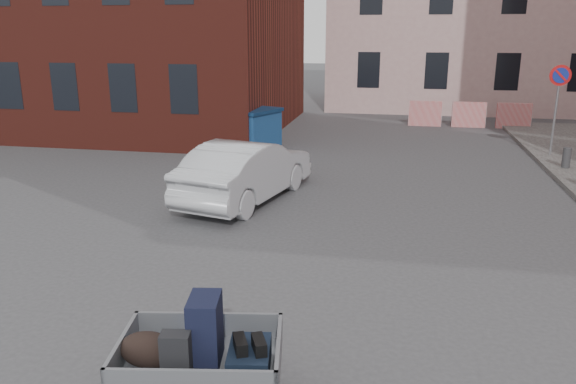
# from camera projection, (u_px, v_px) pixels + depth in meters

# --- Properties ---
(ground) EXTENTS (120.00, 120.00, 0.00)m
(ground) POSITION_uv_depth(u_px,v_px,m) (299.00, 268.00, 9.11)
(ground) COLOR #38383A
(ground) RESTS_ON ground
(far_building) EXTENTS (6.00, 6.00, 8.00)m
(far_building) POSITION_uv_depth(u_px,v_px,m) (27.00, 26.00, 32.49)
(far_building) COLOR maroon
(far_building) RESTS_ON ground
(no_parking_sign) EXTENTS (0.60, 0.09, 2.65)m
(no_parking_sign) POSITION_uv_depth(u_px,v_px,m) (558.00, 91.00, 16.38)
(no_parking_sign) COLOR gray
(no_parking_sign) RESTS_ON sidewalk
(barriers) EXTENTS (4.70, 0.18, 1.00)m
(barriers) POSITION_uv_depth(u_px,v_px,m) (469.00, 115.00, 22.33)
(barriers) COLOR red
(barriers) RESTS_ON ground
(trailer) EXTENTS (1.76, 1.92, 1.20)m
(trailer) POSITION_uv_depth(u_px,v_px,m) (199.00, 354.00, 5.58)
(trailer) COLOR black
(trailer) RESTS_ON ground
(dumpster) EXTENTS (3.55, 2.72, 1.33)m
(dumpster) POSITION_uv_depth(u_px,v_px,m) (230.00, 127.00, 18.49)
(dumpster) COLOR navy
(dumpster) RESTS_ON ground
(silver_car) EXTENTS (2.37, 4.39, 1.37)m
(silver_car) POSITION_uv_depth(u_px,v_px,m) (247.00, 170.00, 12.62)
(silver_car) COLOR #B7BABF
(silver_car) RESTS_ON ground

